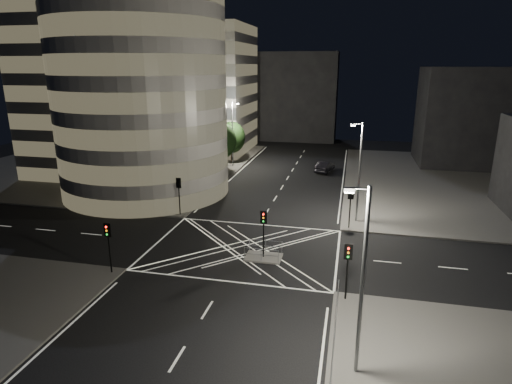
% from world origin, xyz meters
% --- Properties ---
extents(ground, '(120.00, 120.00, 0.00)m').
position_xyz_m(ground, '(0.00, 0.00, 0.00)').
color(ground, black).
rests_on(ground, ground).
extents(sidewalk_far_left, '(42.00, 42.00, 0.15)m').
position_xyz_m(sidewalk_far_left, '(-29.00, 27.00, 0.07)').
color(sidewalk_far_left, '#5A5855').
rests_on(sidewalk_far_left, ground).
extents(sidewalk_far_right, '(42.00, 42.00, 0.15)m').
position_xyz_m(sidewalk_far_right, '(29.00, 27.00, 0.07)').
color(sidewalk_far_right, '#5A5855').
rests_on(sidewalk_far_right, ground).
extents(central_island, '(3.00, 2.00, 0.15)m').
position_xyz_m(central_island, '(2.00, -1.50, 0.07)').
color(central_island, slate).
rests_on(central_island, ground).
extents(office_tower_curved, '(30.00, 29.00, 27.20)m').
position_xyz_m(office_tower_curved, '(-20.74, 18.74, 12.65)').
color(office_tower_curved, gray).
rests_on(office_tower_curved, sidewalk_far_left).
extents(office_block_rear, '(24.00, 16.00, 22.00)m').
position_xyz_m(office_block_rear, '(-22.00, 42.00, 11.15)').
color(office_block_rear, gray).
rests_on(office_block_rear, sidewalk_far_left).
extents(building_right_far, '(14.00, 12.00, 15.00)m').
position_xyz_m(building_right_far, '(26.00, 40.00, 7.65)').
color(building_right_far, black).
rests_on(building_right_far, sidewalk_far_right).
extents(building_far_end, '(18.00, 8.00, 18.00)m').
position_xyz_m(building_far_end, '(-4.00, 58.00, 9.00)').
color(building_far_end, black).
rests_on(building_far_end, ground).
extents(tree_a, '(3.75, 3.75, 6.36)m').
position_xyz_m(tree_a, '(-10.50, 9.00, 4.34)').
color(tree_a, black).
rests_on(tree_a, sidewalk_far_left).
extents(tree_b, '(5.17, 5.17, 8.05)m').
position_xyz_m(tree_b, '(-10.50, 15.00, 5.23)').
color(tree_b, black).
rests_on(tree_b, sidewalk_far_left).
extents(tree_c, '(4.30, 4.30, 6.62)m').
position_xyz_m(tree_c, '(-10.50, 21.00, 4.28)').
color(tree_c, black).
rests_on(tree_c, sidewalk_far_left).
extents(tree_d, '(4.78, 4.78, 7.23)m').
position_xyz_m(tree_d, '(-10.50, 27.00, 4.63)').
color(tree_d, black).
rests_on(tree_d, sidewalk_far_left).
extents(tree_e, '(4.43, 4.43, 6.55)m').
position_xyz_m(tree_e, '(-10.50, 33.00, 4.14)').
color(tree_e, black).
rests_on(tree_e, sidewalk_far_left).
extents(traffic_signal_fl, '(0.55, 0.22, 4.00)m').
position_xyz_m(traffic_signal_fl, '(-8.80, 6.80, 2.91)').
color(traffic_signal_fl, black).
rests_on(traffic_signal_fl, sidewalk_far_left).
extents(traffic_signal_nl, '(0.55, 0.22, 4.00)m').
position_xyz_m(traffic_signal_nl, '(-8.80, -6.80, 2.91)').
color(traffic_signal_nl, black).
rests_on(traffic_signal_nl, sidewalk_near_left).
extents(traffic_signal_fr, '(0.55, 0.22, 4.00)m').
position_xyz_m(traffic_signal_fr, '(8.80, 6.80, 2.91)').
color(traffic_signal_fr, black).
rests_on(traffic_signal_fr, sidewalk_far_right).
extents(traffic_signal_nr, '(0.55, 0.22, 4.00)m').
position_xyz_m(traffic_signal_nr, '(8.80, -6.80, 2.91)').
color(traffic_signal_nr, black).
rests_on(traffic_signal_nr, sidewalk_near_right).
extents(traffic_signal_island, '(0.55, 0.22, 4.00)m').
position_xyz_m(traffic_signal_island, '(2.00, -1.50, 2.91)').
color(traffic_signal_island, black).
rests_on(traffic_signal_island, central_island).
extents(street_lamp_left_near, '(1.25, 0.25, 10.00)m').
position_xyz_m(street_lamp_left_near, '(-9.44, 12.00, 5.54)').
color(street_lamp_left_near, slate).
rests_on(street_lamp_left_near, sidewalk_far_left).
extents(street_lamp_left_far, '(1.25, 0.25, 10.00)m').
position_xyz_m(street_lamp_left_far, '(-9.44, 30.00, 5.54)').
color(street_lamp_left_far, slate).
rests_on(street_lamp_left_far, sidewalk_far_left).
extents(street_lamp_right_far, '(1.25, 0.25, 10.00)m').
position_xyz_m(street_lamp_right_far, '(9.44, 9.00, 5.54)').
color(street_lamp_right_far, slate).
rests_on(street_lamp_right_far, sidewalk_far_right).
extents(street_lamp_right_near, '(1.25, 0.25, 10.00)m').
position_xyz_m(street_lamp_right_near, '(9.44, -14.00, 5.54)').
color(street_lamp_right_near, slate).
rests_on(street_lamp_right_near, sidewalk_near_right).
extents(railing_near_right, '(0.06, 11.70, 1.10)m').
position_xyz_m(railing_near_right, '(8.30, -12.15, 0.70)').
color(railing_near_right, slate).
rests_on(railing_near_right, sidewalk_near_right).
extents(railing_island_south, '(2.80, 0.06, 1.10)m').
position_xyz_m(railing_island_south, '(2.00, -2.40, 0.70)').
color(railing_island_south, slate).
rests_on(railing_island_south, central_island).
extents(railing_island_north, '(2.80, 0.06, 1.10)m').
position_xyz_m(railing_island_north, '(2.00, -0.60, 0.70)').
color(railing_island_north, slate).
rests_on(railing_island_north, central_island).
extents(sedan, '(2.85, 5.16, 1.61)m').
position_xyz_m(sedan, '(4.87, 29.93, 0.81)').
color(sedan, black).
rests_on(sedan, ground).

